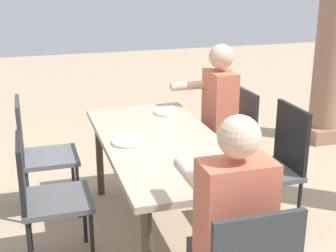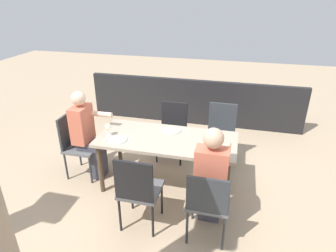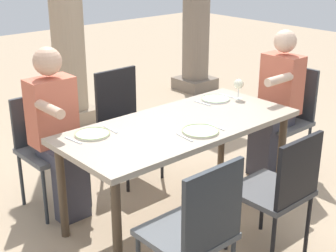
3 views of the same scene
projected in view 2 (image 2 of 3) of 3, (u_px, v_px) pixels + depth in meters
ground_plane at (167, 185)px, 4.10m from camera, size 16.00×16.00×0.00m
dining_table at (167, 143)px, 3.81m from camera, size 1.79×0.81×0.75m
chair_west_north at (208, 201)px, 3.01m from camera, size 0.44×0.44×0.88m
chair_west_south at (221, 131)px, 4.45m from camera, size 0.44×0.44×0.94m
chair_mid_north at (138, 188)px, 3.16m from camera, size 0.44×0.44×0.95m
chair_mid_south at (173, 127)px, 4.62m from camera, size 0.44×0.44×0.89m
chair_head_east at (77, 142)px, 4.16m from camera, size 0.44×0.44×0.93m
diner_woman_green at (87, 133)px, 4.05m from camera, size 0.49×0.35×1.29m
diner_man_white at (211, 177)px, 3.11m from camera, size 0.35×0.49×1.29m
patio_railing at (193, 102)px, 5.80m from camera, size 4.19×0.10×0.90m
plate_0 at (212, 152)px, 3.44m from camera, size 0.24×0.24×0.02m
fork_0 at (224, 154)px, 3.41m from camera, size 0.04×0.17×0.01m
spoon_0 at (199, 151)px, 3.48m from camera, size 0.03×0.17×0.01m
plate_1 at (172, 130)px, 3.96m from camera, size 0.26×0.26×0.02m
fork_1 at (183, 132)px, 3.93m from camera, size 0.04×0.17×0.01m
spoon_1 at (161, 129)px, 4.00m from camera, size 0.02×0.17×0.01m
plate_2 at (118, 140)px, 3.72m from camera, size 0.24×0.24×0.02m
wine_glass_2 at (108, 127)px, 3.79m from camera, size 0.08×0.08×0.17m
fork_2 at (129, 141)px, 3.69m from camera, size 0.03×0.17×0.01m
spoon_2 at (107, 139)px, 3.75m from camera, size 0.02×0.17×0.01m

